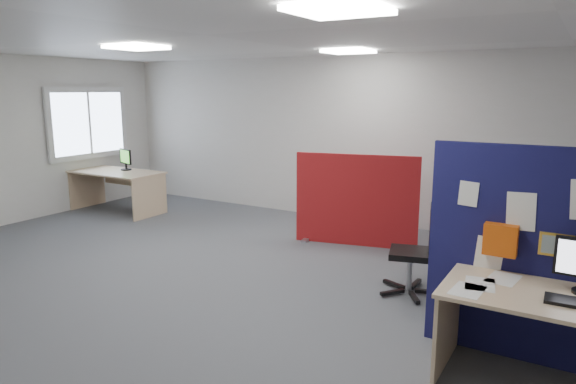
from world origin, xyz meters
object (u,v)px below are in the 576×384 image
at_px(second_desk, 118,181).
at_px(monitor_second, 125,159).
at_px(office_chair, 421,243).
at_px(red_divider, 356,201).
at_px(navy_divider, 568,262).

height_order(second_desk, monitor_second, monitor_second).
height_order(monitor_second, office_chair, monitor_second).
bearing_deg(monitor_second, second_desk, -89.43).
height_order(red_divider, office_chair, red_divider).
xyz_separation_m(navy_divider, red_divider, (-2.67, 2.20, -0.24)).
bearing_deg(office_chair, monitor_second, 152.83).
distance_m(navy_divider, monitor_second, 7.40).
bearing_deg(second_desk, monitor_second, 71.48).
distance_m(navy_divider, second_desk, 7.41).
bearing_deg(second_desk, navy_divider, -15.20).
distance_m(red_divider, monitor_second, 4.44).
relative_size(navy_divider, red_divider, 1.25).
distance_m(monitor_second, office_chair, 5.86).
bearing_deg(navy_divider, second_desk, 164.80).
distance_m(red_divider, office_chair, 1.83).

